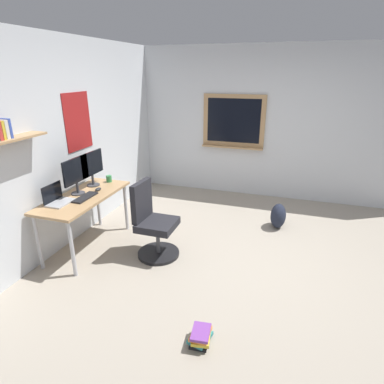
{
  "coord_description": "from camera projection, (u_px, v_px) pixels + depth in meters",
  "views": [
    {
      "loc": [
        -3.3,
        -0.35,
        2.18
      ],
      "look_at": [
        0.02,
        0.73,
        0.85
      ],
      "focal_mm": 29.98,
      "sensor_mm": 36.0,
      "label": 1
    }
  ],
  "objects": [
    {
      "name": "ground_plane",
      "position": [
        250.0,
        266.0,
        3.81
      ],
      "size": [
        5.2,
        5.2,
        0.0
      ],
      "primitive_type": "plane",
      "color": "#9E9384",
      "rests_on": "ground"
    },
    {
      "name": "wall_back",
      "position": [
        62.0,
        144.0,
        4.05
      ],
      "size": [
        5.0,
        0.3,
        2.6
      ],
      "color": "silver",
      "rests_on": "ground"
    },
    {
      "name": "wall_right",
      "position": [
        274.0,
        125.0,
        5.53
      ],
      "size": [
        0.22,
        5.0,
        2.6
      ],
      "color": "silver",
      "rests_on": "ground"
    },
    {
      "name": "desk",
      "position": [
        84.0,
        202.0,
        4.01
      ],
      "size": [
        1.32,
        0.58,
        0.72
      ],
      "color": "tan",
      "rests_on": "ground"
    },
    {
      "name": "office_chair",
      "position": [
        153.0,
        225.0,
        3.92
      ],
      "size": [
        0.52,
        0.52,
        0.95
      ],
      "color": "black",
      "rests_on": "ground"
    },
    {
      "name": "laptop",
      "position": [
        57.0,
        199.0,
        3.74
      ],
      "size": [
        0.31,
        0.21,
        0.23
      ],
      "color": "#ADAFB5",
      "rests_on": "desk"
    },
    {
      "name": "monitor_primary",
      "position": [
        76.0,
        173.0,
        3.95
      ],
      "size": [
        0.46,
        0.17,
        0.46
      ],
      "color": "#38383D",
      "rests_on": "desk"
    },
    {
      "name": "monitor_secondary",
      "position": [
        92.0,
        166.0,
        4.24
      ],
      "size": [
        0.46,
        0.17,
        0.46
      ],
      "color": "#38383D",
      "rests_on": "desk"
    },
    {
      "name": "keyboard",
      "position": [
        85.0,
        197.0,
        3.9
      ],
      "size": [
        0.37,
        0.13,
        0.02
      ],
      "primitive_type": "cube",
      "color": "black",
      "rests_on": "desk"
    },
    {
      "name": "computer_mouse",
      "position": [
        98.0,
        189.0,
        4.15
      ],
      "size": [
        0.1,
        0.06,
        0.03
      ],
      "primitive_type": "ellipsoid",
      "color": "#262628",
      "rests_on": "desk"
    },
    {
      "name": "coffee_mug",
      "position": [
        109.0,
        179.0,
        4.46
      ],
      "size": [
        0.08,
        0.08,
        0.09
      ],
      "primitive_type": "cylinder",
      "color": "#338C4C",
      "rests_on": "desk"
    },
    {
      "name": "backpack",
      "position": [
        278.0,
        216.0,
        4.7
      ],
      "size": [
        0.32,
        0.22,
        0.36
      ],
      "primitive_type": "ellipsoid",
      "color": "#1E2333",
      "rests_on": "ground"
    },
    {
      "name": "book_stack_on_floor",
      "position": [
        201.0,
        336.0,
        2.72
      ],
      "size": [
        0.25,
        0.2,
        0.14
      ],
      "color": "black",
      "rests_on": "ground"
    }
  ]
}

